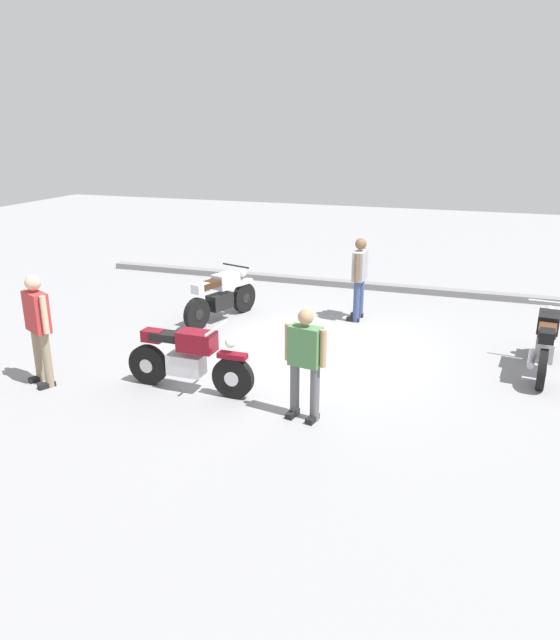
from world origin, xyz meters
TOP-DOWN VIEW (x-y plane):
  - ground_plane at (0.00, 0.00)m, footprint 40.00×40.00m
  - curb_edge at (0.00, 4.60)m, footprint 14.00×0.30m
  - motorcycle_maroon_cruiser at (-1.30, -2.20)m, footprint 2.09×0.70m
  - motorcycle_silver_cruiser at (-2.25, 1.11)m, footprint 0.92×2.03m
  - motorcycle_black_cruiser at (3.87, 0.29)m, footprint 0.70×2.09m
  - person_in_gray_shirt at (0.43, 2.08)m, footprint 0.32×0.66m
  - person_in_red_shirt at (-3.57, -2.71)m, footprint 0.64×0.48m
  - person_in_green_shirt at (0.62, -2.50)m, footprint 0.63×0.37m

SIDE VIEW (x-z plane):
  - ground_plane at x=0.00m, z-range 0.00..0.00m
  - curb_edge at x=0.00m, z-range 0.00..0.15m
  - motorcycle_maroon_cruiser at x=-1.30m, z-range -0.02..1.06m
  - motorcycle_silver_cruiser at x=-2.25m, z-range -0.02..1.06m
  - motorcycle_black_cruiser at x=3.87m, z-range -0.02..1.06m
  - person_in_green_shirt at x=0.62m, z-range 0.09..1.67m
  - person_in_gray_shirt at x=0.43m, z-range 0.13..1.84m
  - person_in_red_shirt at x=-3.57m, z-range 0.14..1.89m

